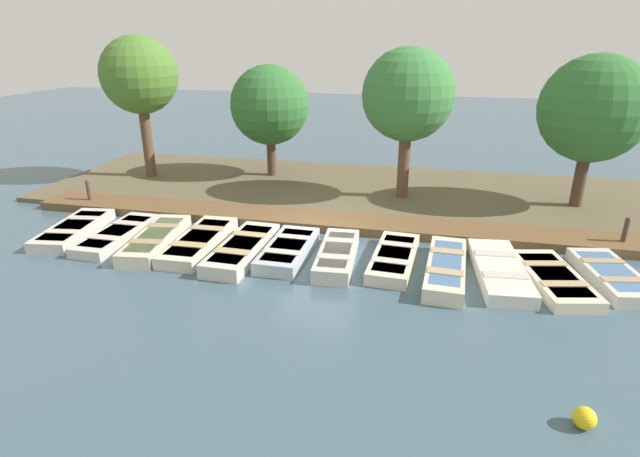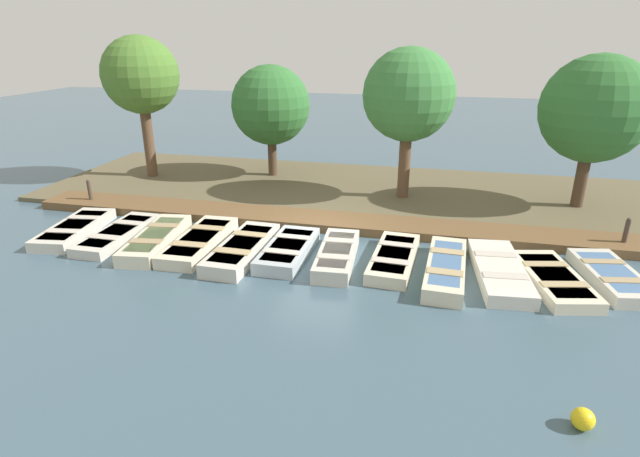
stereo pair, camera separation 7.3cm
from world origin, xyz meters
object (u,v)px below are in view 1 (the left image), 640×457
at_px(rowboat_10, 553,278).
at_px(rowboat_5, 288,250).
at_px(rowboat_0, 74,229).
at_px(park_tree_far_left, 139,76).
at_px(rowboat_4, 242,249).
at_px(rowboat_9, 499,270).
at_px(rowboat_7, 394,258).
at_px(rowboat_11, 612,276).
at_px(park_tree_right, 594,109).
at_px(rowboat_8, 446,268).
at_px(mooring_post_near, 89,193).
at_px(rowboat_2, 156,239).
at_px(rowboat_3, 199,241).
at_px(buoy, 585,418).
at_px(mooring_post_far, 625,234).
at_px(rowboat_1, 117,235).
at_px(park_tree_center, 408,96).
at_px(rowboat_6, 337,255).
at_px(park_tree_left, 270,106).

bearing_deg(rowboat_10, rowboat_5, -103.63).
height_order(rowboat_0, park_tree_far_left, park_tree_far_left).
xyz_separation_m(rowboat_4, rowboat_9, (-0.24, 7.10, -0.02)).
bearing_deg(rowboat_7, rowboat_4, -80.81).
relative_size(rowboat_11, park_tree_right, 0.56).
relative_size(rowboat_8, mooring_post_near, 3.38).
height_order(rowboat_2, rowboat_3, rowboat_2).
xyz_separation_m(rowboat_2, mooring_post_near, (-2.76, -4.26, 0.31)).
distance_m(rowboat_9, mooring_post_near, 14.41).
bearing_deg(rowboat_8, rowboat_4, -86.82).
bearing_deg(rowboat_0, rowboat_8, 80.47).
height_order(rowboat_9, mooring_post_near, mooring_post_near).
bearing_deg(buoy, rowboat_3, -120.20).
distance_m(rowboat_7, mooring_post_far, 6.96).
relative_size(rowboat_1, mooring_post_far, 3.17).
height_order(rowboat_4, park_tree_center, park_tree_center).
relative_size(rowboat_5, rowboat_7, 0.93).
xyz_separation_m(rowboat_9, mooring_post_near, (-2.63, -14.17, 0.34)).
relative_size(rowboat_0, rowboat_8, 0.95).
distance_m(rowboat_3, rowboat_6, 4.24).
bearing_deg(rowboat_8, park_tree_far_left, -115.19).
distance_m(rowboat_6, park_tree_far_left, 12.35).
bearing_deg(rowboat_0, rowboat_5, 81.41).
xyz_separation_m(rowboat_4, rowboat_11, (-0.58, 9.89, -0.04)).
bearing_deg(rowboat_5, rowboat_11, 92.98).
bearing_deg(mooring_post_near, rowboat_4, 67.92).
distance_m(rowboat_6, rowboat_7, 1.59).
distance_m(rowboat_5, mooring_post_far, 9.89).
xyz_separation_m(rowboat_10, buoy, (5.25, -0.53, 0.03)).
relative_size(park_tree_left, park_tree_right, 0.89).
xyz_separation_m(rowboat_7, mooring_post_near, (-2.44, -11.39, 0.35)).
bearing_deg(rowboat_8, mooring_post_near, -99.50).
xyz_separation_m(rowboat_1, rowboat_7, (-0.14, 8.57, 0.02)).
height_order(rowboat_11, park_tree_right, park_tree_right).
bearing_deg(park_tree_right, rowboat_11, -4.38).
bearing_deg(rowboat_3, park_tree_center, 135.02).
bearing_deg(park_tree_center, mooring_post_far, 63.54).
bearing_deg(rowboat_0, rowboat_7, 82.62).
xyz_separation_m(rowboat_0, rowboat_11, (-0.23, 15.74, -0.00)).
xyz_separation_m(rowboat_0, rowboat_1, (0.05, 1.58, -0.02)).
relative_size(rowboat_7, mooring_post_far, 3.05).
distance_m(rowboat_3, park_tree_center, 8.96).
height_order(rowboat_1, mooring_post_near, mooring_post_near).
bearing_deg(park_tree_right, park_tree_left, -97.56).
relative_size(rowboat_10, mooring_post_far, 3.11).
height_order(rowboat_0, rowboat_5, rowboat_5).
xyz_separation_m(rowboat_8, rowboat_9, (-0.23, 1.38, -0.03)).
bearing_deg(park_tree_far_left, rowboat_9, 64.89).
bearing_deg(rowboat_10, rowboat_9, -108.21).
distance_m(park_tree_left, park_tree_center, 6.18).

